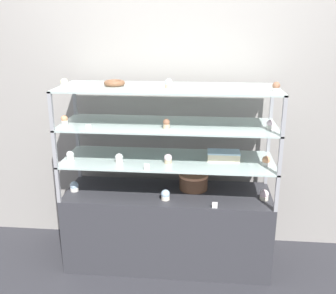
{
  "coord_description": "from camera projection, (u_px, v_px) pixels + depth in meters",
  "views": [
    {
      "loc": [
        0.25,
        -2.62,
        1.77
      ],
      "look_at": [
        0.0,
        0.0,
        0.92
      ],
      "focal_mm": 42.0,
      "sensor_mm": 36.0,
      "label": 1
    }
  ],
  "objects": [
    {
      "name": "price_tag_3",
      "position": [
        94.0,
        88.0,
        2.45
      ],
      "size": [
        0.04,
        0.0,
        0.04
      ],
      "color": "white",
      "rests_on": "display_riser_upper"
    },
    {
      "name": "price_tag_0",
      "position": [
        215.0,
        205.0,
        2.62
      ],
      "size": [
        0.04,
        0.0,
        0.04
      ],
      "color": "white",
      "rests_on": "display_base"
    },
    {
      "name": "cupcake_10",
      "position": [
        64.0,
        83.0,
        2.61
      ],
      "size": [
        0.05,
        0.05,
        0.06
      ],
      "color": "white",
      "rests_on": "display_riser_upper"
    },
    {
      "name": "display_riser_middle",
      "position": [
        168.0,
        126.0,
        2.72
      ],
      "size": [
        1.49,
        0.5,
        0.26
      ],
      "color": "#99999E",
      "rests_on": "display_riser_lower"
    },
    {
      "name": "display_riser_upper",
      "position": [
        168.0,
        89.0,
        2.64
      ],
      "size": [
        1.49,
        0.5,
        0.26
      ],
      "color": "#99999E",
      "rests_on": "display_riser_middle"
    },
    {
      "name": "cupcake_9",
      "position": [
        270.0,
        125.0,
        2.57
      ],
      "size": [
        0.05,
        0.05,
        0.07
      ],
      "color": "white",
      "rests_on": "display_riser_middle"
    },
    {
      "name": "cupcake_5",
      "position": [
        168.0,
        159.0,
        2.7
      ],
      "size": [
        0.05,
        0.05,
        0.07
      ],
      "color": "#CCB28C",
      "rests_on": "display_riser_lower"
    },
    {
      "name": "cupcake_0",
      "position": [
        74.0,
        186.0,
        2.88
      ],
      "size": [
        0.06,
        0.06,
        0.07
      ],
      "color": "white",
      "rests_on": "display_base"
    },
    {
      "name": "cupcake_11",
      "position": [
        169.0,
        83.0,
        2.59
      ],
      "size": [
        0.05,
        0.05,
        0.06
      ],
      "color": "#CCB28C",
      "rests_on": "display_riser_upper"
    },
    {
      "name": "cupcake_2",
      "position": [
        264.0,
        195.0,
        2.74
      ],
      "size": [
        0.06,
        0.06,
        0.07
      ],
      "color": "beige",
      "rests_on": "display_base"
    },
    {
      "name": "price_tag_1",
      "position": [
        147.0,
        167.0,
        2.58
      ],
      "size": [
        0.04,
        0.0,
        0.04
      ],
      "color": "white",
      "rests_on": "display_riser_lower"
    },
    {
      "name": "cupcake_4",
      "position": [
        119.0,
        158.0,
        2.71
      ],
      "size": [
        0.05,
        0.05,
        0.07
      ],
      "color": "white",
      "rests_on": "display_riser_lower"
    },
    {
      "name": "cupcake_3",
      "position": [
        70.0,
        156.0,
        2.76
      ],
      "size": [
        0.05,
        0.05,
        0.07
      ],
      "color": "white",
      "rests_on": "display_riser_lower"
    },
    {
      "name": "layer_cake_centerpiece",
      "position": [
        194.0,
        181.0,
        2.91
      ],
      "size": [
        0.22,
        0.22,
        0.12
      ],
      "color": "brown",
      "rests_on": "display_base"
    },
    {
      "name": "cupcake_12",
      "position": [
        276.0,
        87.0,
        2.45
      ],
      "size": [
        0.05,
        0.05,
        0.06
      ],
      "color": "white",
      "rests_on": "display_riser_upper"
    },
    {
      "name": "cupcake_8",
      "position": [
        167.0,
        124.0,
        2.6
      ],
      "size": [
        0.05,
        0.05,
        0.07
      ],
      "color": "#CCB28C",
      "rests_on": "display_riser_middle"
    },
    {
      "name": "display_base",
      "position": [
        168.0,
        227.0,
        2.96
      ],
      "size": [
        1.49,
        0.5,
        0.57
      ],
      "color": "#333338",
      "rests_on": "ground_plane"
    },
    {
      "name": "cupcake_6",
      "position": [
        266.0,
        161.0,
        2.66
      ],
      "size": [
        0.05,
        0.05,
        0.07
      ],
      "color": "white",
      "rests_on": "display_riser_lower"
    },
    {
      "name": "display_riser_lower",
      "position": [
        168.0,
        161.0,
        2.8
      ],
      "size": [
        1.49,
        0.5,
        0.26
      ],
      "color": "#99999E",
      "rests_on": "display_base"
    },
    {
      "name": "ground_plane",
      "position": [
        168.0,
        260.0,
        3.05
      ],
      "size": [
        20.0,
        20.0,
        0.0
      ],
      "primitive_type": "plane",
      "color": "#2D2D33"
    },
    {
      "name": "price_tag_2",
      "position": [
        89.0,
        128.0,
        2.54
      ],
      "size": [
        0.04,
        0.0,
        0.04
      ],
      "color": "white",
      "rests_on": "display_riser_middle"
    },
    {
      "name": "sheet_cake_frosted",
      "position": [
        224.0,
        155.0,
        2.77
      ],
      "size": [
        0.23,
        0.13,
        0.06
      ],
      "color": "beige",
      "rests_on": "display_riser_lower"
    },
    {
      "name": "donut_glazed",
      "position": [
        114.0,
        83.0,
        2.69
      ],
      "size": [
        0.14,
        0.14,
        0.04
      ],
      "color": "brown",
      "rests_on": "display_riser_upper"
    },
    {
      "name": "cupcake_7",
      "position": [
        64.0,
        120.0,
        2.69
      ],
      "size": [
        0.05,
        0.05,
        0.07
      ],
      "color": "white",
      "rests_on": "display_riser_middle"
    },
    {
      "name": "back_wall",
      "position": [
        173.0,
        85.0,
        3.02
      ],
      "size": [
        8.0,
        0.05,
        2.6
      ],
      "color": "gray",
      "rests_on": "ground_plane"
    },
    {
      "name": "cupcake_1",
      "position": [
        165.0,
        195.0,
        2.74
      ],
      "size": [
        0.06,
        0.06,
        0.07
      ],
      "color": "beige",
      "rests_on": "display_base"
    }
  ]
}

